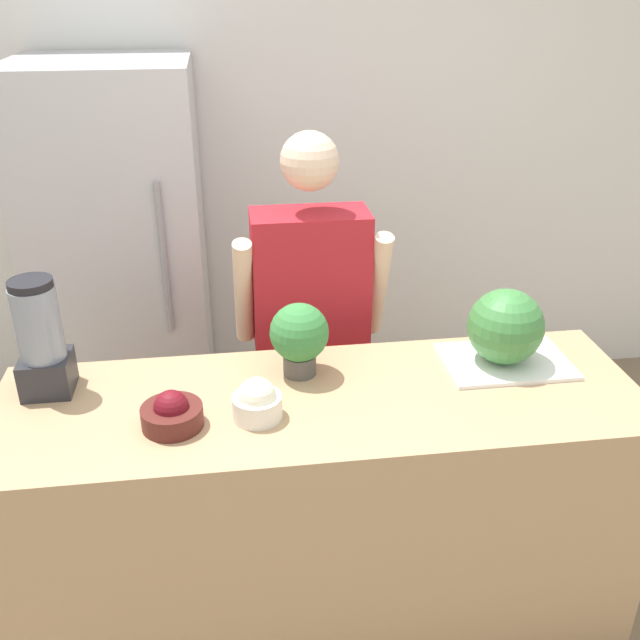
{
  "coord_description": "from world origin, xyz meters",
  "views": [
    {
      "loc": [
        -0.26,
        -1.52,
        2.11
      ],
      "look_at": [
        0.0,
        0.36,
        1.18
      ],
      "focal_mm": 40.0,
      "sensor_mm": 36.0,
      "label": 1
    }
  ],
  "objects_px": {
    "bowl_cherries": "(172,413)",
    "potted_plant": "(299,336)",
    "refrigerator": "(124,268)",
    "person": "(311,336)",
    "blender": "(41,340)",
    "watermelon": "(506,326)",
    "bowl_cream": "(257,402)"
  },
  "relations": [
    {
      "from": "bowl_cherries",
      "to": "potted_plant",
      "type": "distance_m",
      "value": 0.48
    },
    {
      "from": "refrigerator",
      "to": "person",
      "type": "distance_m",
      "value": 1.0
    },
    {
      "from": "blender",
      "to": "refrigerator",
      "type": "bearing_deg",
      "value": 84.45
    },
    {
      "from": "bowl_cherries",
      "to": "potted_plant",
      "type": "relative_size",
      "value": 0.73
    },
    {
      "from": "person",
      "to": "watermelon",
      "type": "height_order",
      "value": "person"
    },
    {
      "from": "bowl_cream",
      "to": "watermelon",
      "type": "bearing_deg",
      "value": 14.1
    },
    {
      "from": "refrigerator",
      "to": "bowl_cherries",
      "type": "distance_m",
      "value": 1.37
    },
    {
      "from": "bowl_cherries",
      "to": "refrigerator",
      "type": "bearing_deg",
      "value": 102.03
    },
    {
      "from": "bowl_cherries",
      "to": "blender",
      "type": "relative_size",
      "value": 0.48
    },
    {
      "from": "blender",
      "to": "person",
      "type": "bearing_deg",
      "value": 27.35
    },
    {
      "from": "bowl_cream",
      "to": "potted_plant",
      "type": "relative_size",
      "value": 0.6
    },
    {
      "from": "refrigerator",
      "to": "blender",
      "type": "relative_size",
      "value": 4.78
    },
    {
      "from": "bowl_cherries",
      "to": "bowl_cream",
      "type": "distance_m",
      "value": 0.25
    },
    {
      "from": "bowl_cherries",
      "to": "blender",
      "type": "xyz_separation_m",
      "value": [
        -0.39,
        0.25,
        0.14
      ]
    },
    {
      "from": "refrigerator",
      "to": "potted_plant",
      "type": "bearing_deg",
      "value": -57.97
    },
    {
      "from": "bowl_cherries",
      "to": "blender",
      "type": "height_order",
      "value": "blender"
    },
    {
      "from": "bowl_cherries",
      "to": "bowl_cream",
      "type": "bearing_deg",
      "value": 2.43
    },
    {
      "from": "refrigerator",
      "to": "blender",
      "type": "xyz_separation_m",
      "value": [
        -0.11,
        -1.08,
        0.21
      ]
    },
    {
      "from": "watermelon",
      "to": "blender",
      "type": "xyz_separation_m",
      "value": [
        -1.46,
        0.03,
        0.04
      ]
    },
    {
      "from": "refrigerator",
      "to": "potted_plant",
      "type": "xyz_separation_m",
      "value": [
        0.68,
        -1.09,
        0.17
      ]
    },
    {
      "from": "refrigerator",
      "to": "bowl_cherries",
      "type": "bearing_deg",
      "value": -77.97
    },
    {
      "from": "watermelon",
      "to": "blender",
      "type": "relative_size",
      "value": 0.67
    },
    {
      "from": "refrigerator",
      "to": "bowl_cherries",
      "type": "xyz_separation_m",
      "value": [
        0.28,
        -1.33,
        0.07
      ]
    },
    {
      "from": "potted_plant",
      "to": "blender",
      "type": "bearing_deg",
      "value": 179.77
    },
    {
      "from": "person",
      "to": "watermelon",
      "type": "bearing_deg",
      "value": -39.89
    },
    {
      "from": "bowl_cherries",
      "to": "potted_plant",
      "type": "xyz_separation_m",
      "value": [
        0.4,
        0.25,
        0.1
      ]
    },
    {
      "from": "refrigerator",
      "to": "bowl_cherries",
      "type": "height_order",
      "value": "refrigerator"
    },
    {
      "from": "potted_plant",
      "to": "watermelon",
      "type": "bearing_deg",
      "value": -2.39
    },
    {
      "from": "refrigerator",
      "to": "person",
      "type": "bearing_deg",
      "value": -39.16
    },
    {
      "from": "refrigerator",
      "to": "person",
      "type": "height_order",
      "value": "refrigerator"
    },
    {
      "from": "refrigerator",
      "to": "potted_plant",
      "type": "distance_m",
      "value": 1.29
    },
    {
      "from": "refrigerator",
      "to": "person",
      "type": "relative_size",
      "value": 1.11
    }
  ]
}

